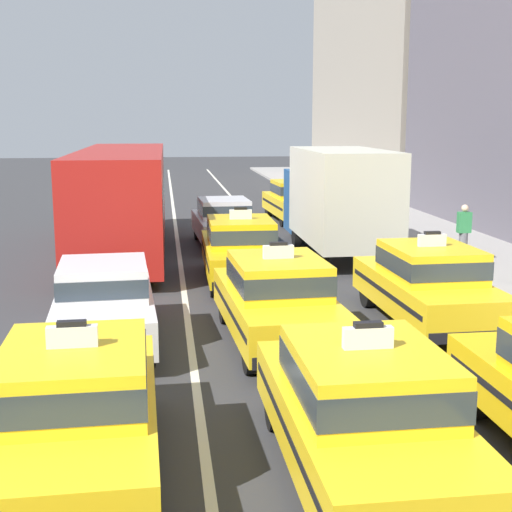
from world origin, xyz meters
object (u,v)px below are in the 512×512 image
object	(u,v)px
bus_left_fourth	(123,196)
taxi_right_fifth	(294,200)
taxi_center_second	(363,411)
pedestrian_by_storefront	(464,234)
sedan_left_third	(104,301)
taxi_center_third	(277,299)
box_truck_right_fourth	(337,197)
sedan_center_fifth	(224,221)
taxi_right_third	(428,283)
taxi_left_second	(77,409)
taxi_center_fourth	(240,249)

from	to	relation	value
bus_left_fourth	taxi_right_fifth	size ratio (longest dim) A/B	2.42
taxi_center_second	pedestrian_by_storefront	xyz separation A→B (m)	(6.06, 11.34, 0.12)
sedan_left_third	taxi_right_fifth	distance (m)	17.10
taxi_center_third	box_truck_right_fourth	bearing A→B (deg)	69.67
bus_left_fourth	sedan_center_fifth	distance (m)	3.47
taxi_center_second	taxi_center_third	distance (m)	5.27
sedan_center_fifth	taxi_right_fifth	xyz separation A→B (m)	(3.36, 5.55, 0.03)
taxi_right_third	sedan_left_third	bearing A→B (deg)	-175.49
taxi_left_second	taxi_center_fourth	distance (m)	10.49
taxi_left_second	pedestrian_by_storefront	xyz separation A→B (m)	(9.32, 10.88, 0.12)
bus_left_fourth	sedan_center_fifth	world-z (taller)	bus_left_fourth
sedan_center_fifth	pedestrian_by_storefront	world-z (taller)	pedestrian_by_storefront
bus_left_fourth	pedestrian_by_storefront	xyz separation A→B (m)	(9.52, -3.67, -0.82)
sedan_left_third	taxi_center_second	world-z (taller)	taxi_center_second
box_truck_right_fourth	taxi_center_fourth	bearing A→B (deg)	-133.86
taxi_center_fourth	taxi_right_fifth	world-z (taller)	same
sedan_left_third	taxi_right_third	world-z (taller)	taxi_right_third
taxi_right_fifth	taxi_center_fourth	bearing A→B (deg)	-107.19
sedan_left_third	bus_left_fourth	bearing A→B (deg)	90.71
bus_left_fourth	taxi_center_third	xyz separation A→B (m)	(3.29, -9.74, -0.94)
taxi_center_second	sedan_center_fifth	distance (m)	15.91
taxi_center_third	pedestrian_by_storefront	world-z (taller)	taxi_center_third
sedan_left_third	taxi_center_second	bearing A→B (deg)	-59.29
taxi_center_third	taxi_right_fifth	xyz separation A→B (m)	(3.26, 16.19, 0.00)
taxi_center_second	pedestrian_by_storefront	size ratio (longest dim) A/B	2.73
taxi_right_third	pedestrian_by_storefront	size ratio (longest dim) A/B	2.74
sedan_center_fifth	pedestrian_by_storefront	size ratio (longest dim) A/B	2.61
taxi_left_second	sedan_left_third	size ratio (longest dim) A/B	1.05
taxi_center_third	pedestrian_by_storefront	distance (m)	8.70
bus_left_fourth	taxi_center_fourth	world-z (taller)	bus_left_fourth
sedan_left_third	taxi_right_third	size ratio (longest dim) A/B	0.96
sedan_left_third	taxi_right_fifth	world-z (taller)	taxi_right_fifth
sedan_left_third	bus_left_fourth	distance (m)	9.44
taxi_center_second	box_truck_right_fourth	distance (m)	14.38
sedan_center_fifth	taxi_center_fourth	bearing A→B (deg)	-90.28
taxi_left_second	bus_left_fourth	bearing A→B (deg)	90.80
taxi_center_second	taxi_center_third	world-z (taller)	same
taxi_center_fourth	box_truck_right_fourth	size ratio (longest dim) A/B	0.66
taxi_center_third	taxi_center_fourth	distance (m)	5.26
sedan_left_third	taxi_right_fifth	xyz separation A→B (m)	(6.44, 15.84, 0.03)
sedan_left_third	box_truck_right_fourth	bearing A→B (deg)	52.60
box_truck_right_fourth	taxi_right_fifth	world-z (taller)	box_truck_right_fourth
sedan_left_third	sedan_center_fifth	size ratio (longest dim) A/B	1.00
sedan_left_third	sedan_center_fifth	world-z (taller)	same
taxi_right_third	box_truck_right_fourth	distance (m)	7.94
sedan_center_fifth	pedestrian_by_storefront	bearing A→B (deg)	-35.86
taxi_left_second	pedestrian_by_storefront	size ratio (longest dim) A/B	2.75
bus_left_fourth	taxi_center_second	bearing A→B (deg)	-77.03
taxi_right_third	pedestrian_by_storefront	world-z (taller)	taxi_right_third
box_truck_right_fourth	taxi_center_third	bearing A→B (deg)	-110.33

